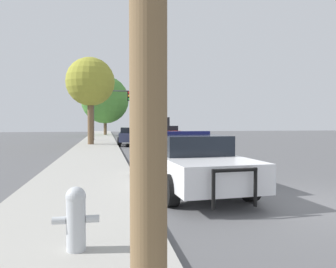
% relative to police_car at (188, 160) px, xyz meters
% --- Properties ---
extents(ground_plane, '(110.00, 110.00, 0.00)m').
position_rel_police_car_xyz_m(ground_plane, '(2.29, -2.15, -0.78)').
color(ground_plane, '#565659').
extents(sidewalk_left, '(3.00, 110.00, 0.13)m').
position_rel_police_car_xyz_m(sidewalk_left, '(-2.81, -2.15, -0.71)').
color(sidewalk_left, '#A3A099').
rests_on(sidewalk_left, ground_plane).
extents(police_car, '(2.38, 5.50, 1.55)m').
position_rel_police_car_xyz_m(police_car, '(0.00, 0.00, 0.00)').
color(police_car, white).
rests_on(police_car, ground_plane).
extents(fire_hydrant, '(0.59, 0.26, 0.83)m').
position_rel_police_car_xyz_m(fire_hydrant, '(-2.56, -4.19, -0.21)').
color(fire_hydrant, '#B7BCC1').
rests_on(fire_hydrant, sidewalk_left).
extents(traffic_light, '(3.50, 0.35, 4.70)m').
position_rel_police_car_xyz_m(traffic_light, '(-1.86, 22.29, 2.68)').
color(traffic_light, '#424247').
rests_on(traffic_light, sidewalk_left).
extents(car_background_midblock, '(2.14, 4.35, 1.37)m').
position_rel_police_car_xyz_m(car_background_midblock, '(-0.29, 16.73, -0.03)').
color(car_background_midblock, '#333856').
rests_on(car_background_midblock, ground_plane).
extents(car_background_oncoming, '(2.11, 4.73, 1.40)m').
position_rel_police_car_xyz_m(car_background_oncoming, '(4.20, 24.59, -0.03)').
color(car_background_oncoming, maroon).
rests_on(car_background_oncoming, ground_plane).
extents(box_truck, '(3.00, 8.11, 3.34)m').
position_rel_police_car_xyz_m(box_truck, '(3.95, 34.38, 1.00)').
color(box_truck, black).
rests_on(box_truck, ground_plane).
extents(tree_sidewalk_mid, '(3.60, 3.60, 6.47)m').
position_rel_police_car_xyz_m(tree_sidewalk_mid, '(-3.27, 16.56, 3.97)').
color(tree_sidewalk_mid, brown).
rests_on(tree_sidewalk_mid, sidewalk_left).
extents(tree_sidewalk_far, '(6.12, 6.12, 7.59)m').
position_rel_police_car_xyz_m(tree_sidewalk_far, '(-2.23, 34.80, 3.88)').
color(tree_sidewalk_far, brown).
rests_on(tree_sidewalk_far, sidewalk_left).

